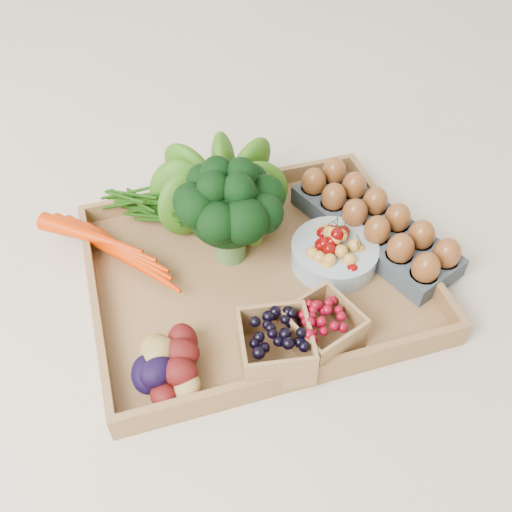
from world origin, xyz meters
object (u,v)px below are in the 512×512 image
object	(u,v)px
broccoli	(229,226)
egg_carton	(373,229)
tray	(256,277)
cherry_bowl	(334,254)

from	to	relation	value
broccoli	egg_carton	bearing A→B (deg)	-6.81
broccoli	egg_carton	size ratio (longest dim) A/B	0.56
tray	egg_carton	bearing A→B (deg)	6.18
egg_carton	tray	bearing A→B (deg)	165.49
broccoli	tray	bearing A→B (deg)	-61.85
cherry_bowl	egg_carton	distance (m)	0.10
broccoli	cherry_bowl	xyz separation A→B (m)	(0.17, -0.07, -0.05)
tray	egg_carton	distance (m)	0.23
cherry_bowl	egg_carton	world-z (taller)	cherry_bowl
tray	broccoli	size ratio (longest dim) A/B	3.04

